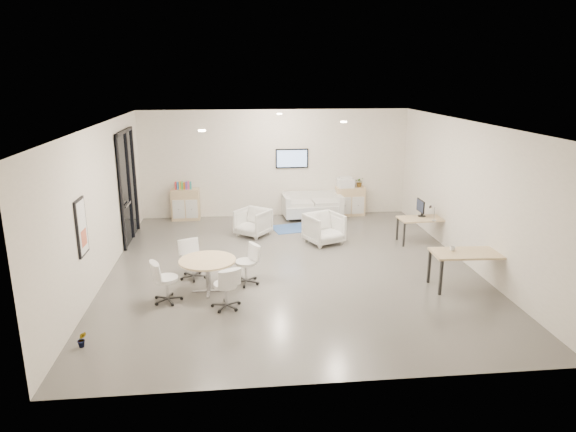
# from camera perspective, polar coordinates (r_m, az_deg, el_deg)

# --- Properties ---
(room_shell) EXTENTS (9.60, 10.60, 4.80)m
(room_shell) POSITION_cam_1_polar(r_m,az_deg,el_deg) (11.10, 0.43, 1.98)
(room_shell) COLOR #595651
(room_shell) RESTS_ON ground
(glass_door) EXTENTS (0.09, 1.90, 2.85)m
(glass_door) POSITION_cam_1_polar(r_m,az_deg,el_deg) (13.78, -17.38, 3.52)
(glass_door) COLOR black
(glass_door) RESTS_ON room_shell
(artwork) EXTENTS (0.05, 0.54, 1.04)m
(artwork) POSITION_cam_1_polar(r_m,az_deg,el_deg) (9.90, -21.96, -1.18)
(artwork) COLOR black
(artwork) RESTS_ON room_shell
(wall_tv) EXTENTS (0.98, 0.06, 0.58)m
(wall_tv) POSITION_cam_1_polar(r_m,az_deg,el_deg) (15.48, 0.44, 6.41)
(wall_tv) COLOR black
(wall_tv) RESTS_ON room_shell
(ceiling_spots) EXTENTS (3.14, 4.14, 0.03)m
(ceiling_spots) POSITION_cam_1_polar(r_m,az_deg,el_deg) (11.65, -1.01, 10.50)
(ceiling_spots) COLOR #FFEAC6
(ceiling_spots) RESTS_ON room_shell
(sideboard_left) EXTENTS (0.82, 0.43, 0.92)m
(sideboard_left) POSITION_cam_1_polar(r_m,az_deg,el_deg) (15.52, -11.31, 1.27)
(sideboard_left) COLOR tan
(sideboard_left) RESTS_ON room_shell
(sideboard_right) EXTENTS (0.87, 0.42, 0.87)m
(sideboard_right) POSITION_cam_1_polar(r_m,az_deg,el_deg) (15.84, 6.91, 1.65)
(sideboard_right) COLOR tan
(sideboard_right) RESTS_ON room_shell
(books) EXTENTS (0.48, 0.14, 0.22)m
(books) POSITION_cam_1_polar(r_m,az_deg,el_deg) (15.40, -11.57, 3.34)
(books) COLOR red
(books) RESTS_ON sideboard_left
(printer) EXTENTS (0.49, 0.42, 0.33)m
(printer) POSITION_cam_1_polar(r_m,az_deg,el_deg) (15.68, 6.42, 3.74)
(printer) COLOR white
(printer) RESTS_ON sideboard_right
(loveseat) EXTENTS (1.79, 0.99, 0.65)m
(loveseat) POSITION_cam_1_polar(r_m,az_deg,el_deg) (15.45, 2.68, 1.08)
(loveseat) COLOR silver
(loveseat) RESTS_ON room_shell
(blue_rug) EXTENTS (1.49, 1.15, 0.01)m
(blue_rug) POSITION_cam_1_polar(r_m,az_deg,el_deg) (14.48, 0.94, -1.33)
(blue_rug) COLOR #314E96
(blue_rug) RESTS_ON room_shell
(armchair_left) EXTENTS (1.05, 1.04, 0.79)m
(armchair_left) POSITION_cam_1_polar(r_m,az_deg,el_deg) (13.76, -3.92, -0.56)
(armchair_left) COLOR silver
(armchair_left) RESTS_ON room_shell
(armchair_right) EXTENTS (1.07, 1.05, 0.85)m
(armchair_right) POSITION_cam_1_polar(r_m,az_deg,el_deg) (13.12, 4.03, -1.24)
(armchair_right) COLOR silver
(armchair_right) RESTS_ON room_shell
(desk_rear) EXTENTS (1.30, 0.71, 0.66)m
(desk_rear) POSITION_cam_1_polar(r_m,az_deg,el_deg) (13.53, 14.83, -0.48)
(desk_rear) COLOR tan
(desk_rear) RESTS_ON room_shell
(desk_front) EXTENTS (1.48, 0.79, 0.75)m
(desk_front) POSITION_cam_1_polar(r_m,az_deg,el_deg) (10.93, 19.39, -4.20)
(desk_front) COLOR tan
(desk_front) RESTS_ON room_shell
(monitor) EXTENTS (0.20, 0.50, 0.44)m
(monitor) POSITION_cam_1_polar(r_m,az_deg,el_deg) (13.58, 14.54, 0.92)
(monitor) COLOR black
(monitor) RESTS_ON desk_rear
(round_table) EXTENTS (1.12, 1.12, 0.68)m
(round_table) POSITION_cam_1_polar(r_m,az_deg,el_deg) (10.25, -8.94, -5.26)
(round_table) COLOR tan
(round_table) RESTS_ON room_shell
(meeting_chairs) EXTENTS (2.29, 2.29, 0.82)m
(meeting_chairs) POSITION_cam_1_polar(r_m,az_deg,el_deg) (10.32, -8.89, -6.22)
(meeting_chairs) COLOR white
(meeting_chairs) RESTS_ON room_shell
(plant_cabinet) EXTENTS (0.32, 0.35, 0.23)m
(plant_cabinet) POSITION_cam_1_polar(r_m,az_deg,el_deg) (15.81, 7.96, 3.64)
(plant_cabinet) COLOR #3F7F3F
(plant_cabinet) RESTS_ON sideboard_right
(plant_floor) EXTENTS (0.21, 0.30, 0.12)m
(plant_floor) POSITION_cam_1_polar(r_m,az_deg,el_deg) (9.02, -21.88, -13.01)
(plant_floor) COLOR #3F7F3F
(plant_floor) RESTS_ON room_shell
(cup) EXTENTS (0.13, 0.11, 0.11)m
(cup) POSITION_cam_1_polar(r_m,az_deg,el_deg) (10.87, 17.83, -3.44)
(cup) COLOR white
(cup) RESTS_ON desk_front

